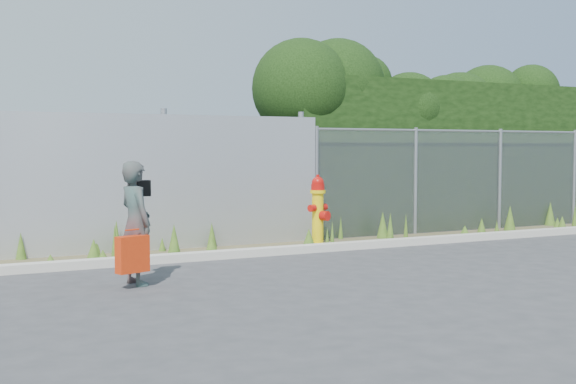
% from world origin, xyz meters
% --- Properties ---
extents(ground, '(80.00, 80.00, 0.00)m').
position_xyz_m(ground, '(0.00, 0.00, 0.00)').
color(ground, '#39393B').
rests_on(ground, ground).
extents(curb, '(16.00, 0.22, 0.12)m').
position_xyz_m(curb, '(0.00, 1.80, 0.06)').
color(curb, '#B0AC9F').
rests_on(curb, ground).
extents(weed_strip, '(16.00, 1.30, 0.54)m').
position_xyz_m(weed_strip, '(-0.04, 2.45, 0.14)').
color(weed_strip, brown).
rests_on(weed_strip, ground).
extents(corrugated_fence, '(8.50, 0.21, 2.30)m').
position_xyz_m(corrugated_fence, '(-3.25, 3.01, 1.10)').
color(corrugated_fence, '#B3B5BB').
rests_on(corrugated_fence, ground).
extents(chainlink_fence, '(6.50, 0.07, 2.05)m').
position_xyz_m(chainlink_fence, '(4.25, 3.00, 1.03)').
color(chainlink_fence, gray).
rests_on(chainlink_fence, ground).
extents(hedge, '(7.91, 2.05, 3.81)m').
position_xyz_m(hedge, '(4.12, 4.03, 2.07)').
color(hedge, black).
rests_on(hedge, ground).
extents(fire_hydrant, '(0.41, 0.36, 1.22)m').
position_xyz_m(fire_hydrant, '(0.69, 2.27, 0.59)').
color(fire_hydrant, yellow).
rests_on(fire_hydrant, ground).
extents(woman, '(0.47, 0.61, 1.50)m').
position_xyz_m(woman, '(-2.89, 0.31, 0.75)').
color(woman, '#106860').
rests_on(woman, ground).
extents(red_tote_bag, '(0.39, 0.14, 0.51)m').
position_xyz_m(red_tote_bag, '(-2.99, 0.07, 0.41)').
color(red_tote_bag, red).
extents(black_shoulder_bag, '(0.27, 0.11, 0.20)m').
position_xyz_m(black_shoulder_bag, '(-2.79, 0.50, 1.16)').
color(black_shoulder_bag, black).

